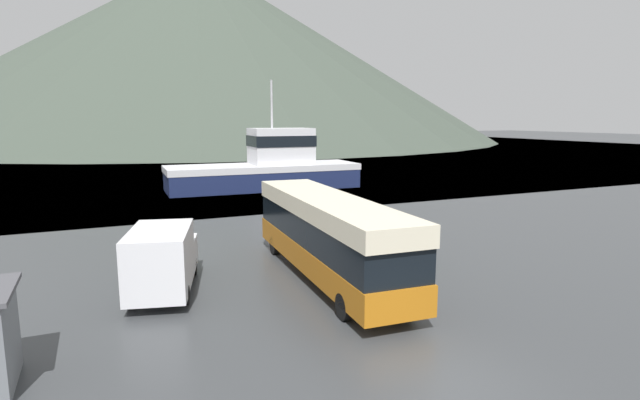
% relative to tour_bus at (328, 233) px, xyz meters
% --- Properties ---
extents(ground_plane, '(400.00, 400.00, 0.00)m').
position_rel_tour_bus_xyz_m(ground_plane, '(-0.96, -8.84, -1.89)').
color(ground_plane, '#383A3D').
extents(water_surface, '(240.00, 240.00, 0.00)m').
position_rel_tour_bus_xyz_m(water_surface, '(-0.96, 134.21, -1.89)').
color(water_surface, '#3D5160').
rests_on(water_surface, ground).
extents(hill_backdrop, '(178.60, 178.60, 54.28)m').
position_rel_tour_bus_xyz_m(hill_backdrop, '(22.89, 143.94, 25.25)').
color(hill_backdrop, '#3D473D').
rests_on(hill_backdrop, ground).
extents(tour_bus, '(3.22, 12.34, 3.36)m').
position_rel_tour_bus_xyz_m(tour_bus, '(0.00, 0.00, 0.00)').
color(tour_bus, '#B26614').
rests_on(tour_bus, ground).
extents(delivery_van, '(3.41, 5.91, 2.55)m').
position_rel_tour_bus_xyz_m(delivery_van, '(-6.39, 0.89, -0.55)').
color(delivery_van, silver).
rests_on(delivery_van, ground).
extents(fishing_boat, '(17.87, 5.91, 9.98)m').
position_rel_tour_bus_xyz_m(fishing_boat, '(6.09, 26.43, 0.13)').
color(fishing_boat, '#19234C').
rests_on(fishing_boat, water_surface).
extents(storage_bin, '(0.99, 1.43, 1.15)m').
position_rel_tour_bus_xyz_m(storage_bin, '(4.21, 0.23, -1.30)').
color(storage_bin, '#287F3D').
rests_on(storage_bin, ground).
extents(small_boat, '(3.38, 6.73, 0.85)m').
position_rel_tour_bus_xyz_m(small_boat, '(3.45, 39.38, -1.46)').
color(small_boat, maroon).
rests_on(small_boat, water_surface).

